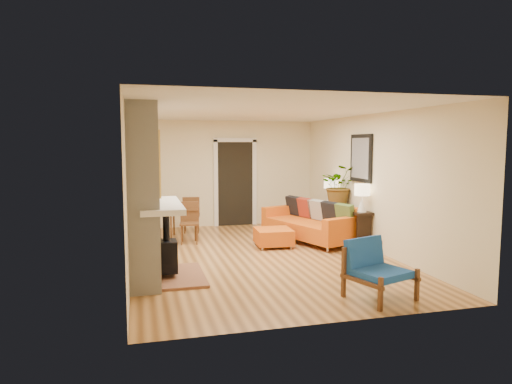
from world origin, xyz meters
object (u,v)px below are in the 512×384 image
(console_table, at_px, (345,214))
(houseplant, at_px, (340,185))
(ottoman, at_px, (274,236))
(lamp_near, at_px, (362,195))
(sofa, at_px, (312,223))
(blue_chair, at_px, (374,266))
(dining_table, at_px, (187,212))
(lamp_far, at_px, (331,188))

(console_table, relative_size, houseplant, 2.14)
(ottoman, xyz_separation_m, lamp_near, (1.59, -0.62, 0.86))
(console_table, distance_m, lamp_near, 0.89)
(sofa, bearing_deg, ottoman, -159.80)
(blue_chair, xyz_separation_m, lamp_near, (1.17, 2.59, 0.65))
(ottoman, height_order, houseplant, houseplant)
(ottoman, relative_size, dining_table, 0.47)
(sofa, xyz_separation_m, ottoman, (-0.96, -0.35, -0.17))
(console_table, xyz_separation_m, lamp_near, (0.00, -0.74, 0.49))
(sofa, height_order, blue_chair, sofa)
(lamp_far, distance_m, houseplant, 0.49)
(ottoman, distance_m, lamp_near, 1.91)
(sofa, bearing_deg, dining_table, 159.05)
(ottoman, height_order, console_table, console_table)
(dining_table, bearing_deg, sofa, -20.95)
(houseplant, bearing_deg, blue_chair, -107.88)
(dining_table, height_order, houseplant, houseplant)
(houseplant, bearing_deg, sofa, -178.00)
(houseplant, bearing_deg, lamp_far, 88.81)
(blue_chair, distance_m, console_table, 3.53)
(ottoman, height_order, blue_chair, blue_chair)
(sofa, height_order, lamp_far, lamp_far)
(blue_chair, xyz_separation_m, houseplant, (1.16, 3.58, 0.74))
(blue_chair, relative_size, lamp_near, 1.72)
(dining_table, bearing_deg, houseplant, -16.72)
(dining_table, relative_size, lamp_far, 2.95)
(ottoman, distance_m, houseplant, 1.88)
(ottoman, height_order, lamp_near, lamp_near)
(sofa, distance_m, houseplant, 1.00)
(ottoman, xyz_separation_m, houseplant, (1.58, 0.38, 0.95))
(blue_chair, bearing_deg, console_table, 70.69)
(blue_chair, distance_m, houseplant, 3.84)
(ottoman, xyz_separation_m, lamp_far, (1.59, 0.86, 0.86))
(dining_table, xyz_separation_m, lamp_far, (3.15, -0.46, 0.51))
(blue_chair, xyz_separation_m, console_table, (1.17, 3.33, 0.16))
(ottoman, relative_size, blue_chair, 0.80)
(sofa, xyz_separation_m, houseplant, (0.62, 0.02, 0.78))
(blue_chair, xyz_separation_m, dining_table, (-1.99, 4.53, 0.13))
(lamp_far, bearing_deg, dining_table, 171.66)
(console_table, bearing_deg, lamp_near, -90.00)
(lamp_far, bearing_deg, console_table, -90.00)
(ottoman, distance_m, dining_table, 2.07)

